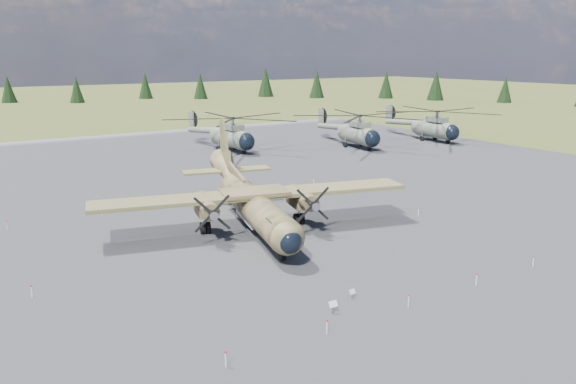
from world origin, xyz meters
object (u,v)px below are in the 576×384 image
helicopter_near (231,127)px  transport_plane (252,199)px  helicopter_far (435,119)px  helicopter_mid (358,124)px

helicopter_near → transport_plane: bearing=-120.3°
helicopter_near → helicopter_far: bearing=-21.4°
helicopter_far → transport_plane: bearing=-148.5°
helicopter_far → helicopter_near: bearing=168.4°
transport_plane → helicopter_near: transport_plane is taller
helicopter_near → helicopter_far: 35.27m
transport_plane → helicopter_mid: size_ratio=1.02×
helicopter_mid → transport_plane: bearing=-133.6°
helicopter_mid → helicopter_far: (15.41, -1.73, -0.02)m
transport_plane → helicopter_far: 56.69m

